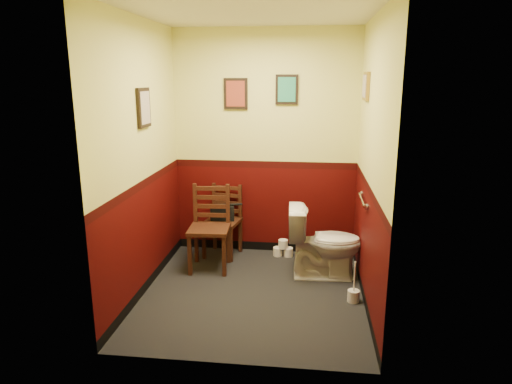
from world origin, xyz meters
The scene contains 17 objects.
floor centered at (0.00, 0.00, 0.00)m, with size 2.20×2.40×0.00m, color black.
ceiling centered at (0.00, 0.00, 2.70)m, with size 2.20×2.40×0.00m, color silver.
wall_back centered at (0.00, 1.20, 1.35)m, with size 2.20×2.70×0.00m, color #390505.
wall_front centered at (0.00, -1.20, 1.35)m, with size 2.20×2.70×0.00m, color #390505.
wall_left centered at (-1.10, 0.00, 1.35)m, with size 2.40×2.70×0.00m, color #390505.
wall_right centered at (1.10, 0.00, 1.35)m, with size 2.40×2.70×0.00m, color #390505.
grab_bar centered at (1.07, 0.25, 0.95)m, with size 0.05×0.56×0.06m.
framed_print_back_a centered at (-0.35, 1.18, 1.95)m, with size 0.28×0.04×0.36m.
framed_print_back_b centered at (0.25, 1.18, 2.00)m, with size 0.26×0.04×0.34m.
framed_print_left centered at (-1.08, 0.10, 1.85)m, with size 0.04×0.30×0.38m.
framed_print_right centered at (1.08, 0.60, 2.05)m, with size 0.04×0.34×0.28m.
toilet centered at (0.72, 0.49, 0.39)m, with size 0.45×0.80×0.78m, color white.
toilet_brush centered at (1.00, -0.07, 0.07)m, with size 0.12×0.12×0.42m.
chair_left centered at (-0.57, 0.59, 0.48)m, with size 0.47×0.47×0.95m.
chair_right centered at (-0.49, 1.01, 0.43)m, with size 0.47×0.47×0.86m.
handbag centered at (-0.50, 0.97, 0.54)m, with size 0.31×0.20×0.21m.
tp_stack centered at (0.24, 1.03, 0.09)m, with size 0.24×0.13×0.21m.
Camera 1 is at (0.53, -4.23, 2.13)m, focal length 32.00 mm.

